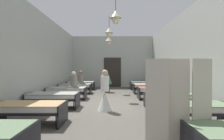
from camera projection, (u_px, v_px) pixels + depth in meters
The scene contains 17 objects.
ground_plane at pixel (112, 104), 7.04m from camera, with size 7.18×12.77×0.10m, color #59544C.
room_shell at pixel (112, 58), 8.41m from camera, with size 6.98×12.37×4.15m.
bed_left_row_1 at pixel (29, 108), 4.36m from camera, with size 1.90×0.84×0.57m.
bed_right_row_1 at pixel (194, 108), 4.33m from camera, with size 1.90×0.84×0.57m.
bed_left_row_2 at pixel (54, 96), 6.15m from camera, with size 1.90×0.84×0.57m.
bed_right_row_2 at pixel (170, 97), 6.12m from camera, with size 1.90×0.84×0.57m.
bed_left_row_3 at pixel (67, 90), 7.94m from camera, with size 1.90×0.84×0.57m.
bed_right_row_3 at pixel (157, 90), 7.91m from camera, with size 1.90×0.84×0.57m.
bed_left_row_4 at pixel (75, 86), 9.74m from camera, with size 1.90×0.84×0.57m.
bed_right_row_4 at pixel (149, 86), 9.71m from camera, with size 1.90×0.84×0.57m.
bed_left_row_5 at pixel (81, 83), 11.53m from camera, with size 1.90×0.84×0.57m.
bed_right_row_5 at pixel (143, 83), 11.50m from camera, with size 1.90×0.84×0.57m.
nurse_near_aisle at pixel (105, 96), 5.75m from camera, with size 0.52×0.52×1.49m.
patient_seated_primary at pixel (74, 82), 7.89m from camera, with size 0.44×0.44×0.80m.
patient_seated_secondary at pixel (81, 79), 9.70m from camera, with size 0.44×0.44×0.80m.
potted_plant at pixel (107, 78), 10.17m from camera, with size 0.63×0.63×1.44m.
privacy_screen at pixel (179, 104), 3.00m from camera, with size 1.25×0.17×1.70m.
Camera 1 is at (0.05, -7.02, 1.52)m, focal length 25.67 mm.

